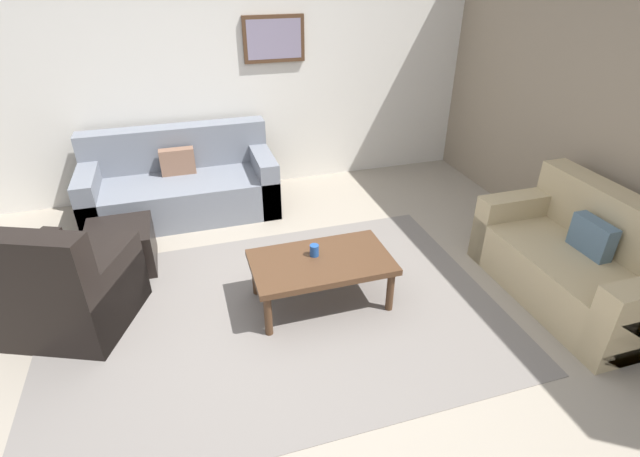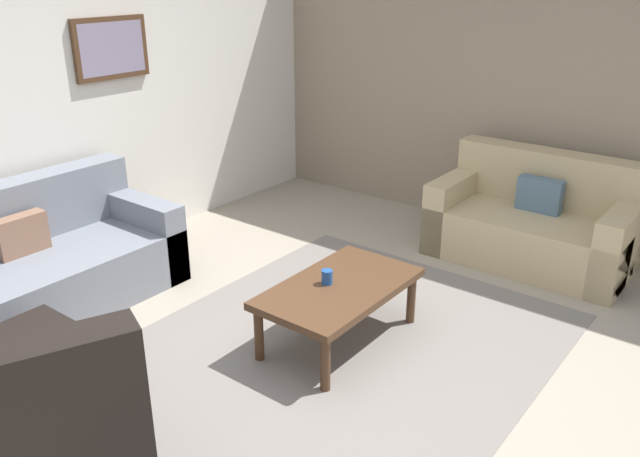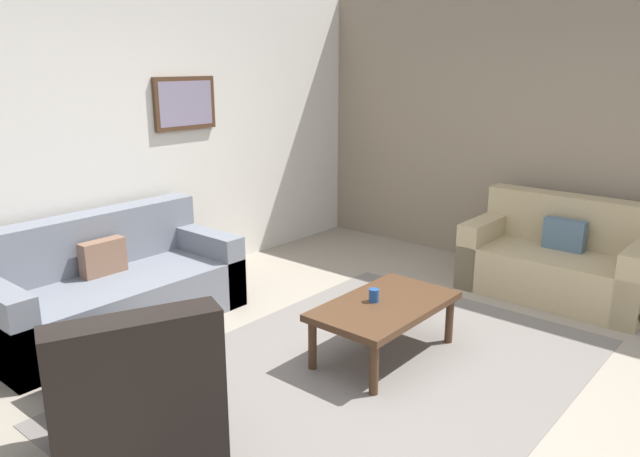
{
  "view_description": "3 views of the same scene",
  "coord_description": "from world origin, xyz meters",
  "views": [
    {
      "loc": [
        -0.52,
        -2.89,
        2.48
      ],
      "look_at": [
        0.42,
        0.2,
        0.61
      ],
      "focal_mm": 26.58,
      "sensor_mm": 36.0,
      "label": 1
    },
    {
      "loc": [
        -2.61,
        -2.09,
        2.32
      ],
      "look_at": [
        0.39,
        0.22,
        0.76
      ],
      "focal_mm": 36.22,
      "sensor_mm": 36.0,
      "label": 2
    },
    {
      "loc": [
        -2.96,
        -2.18,
        2.07
      ],
      "look_at": [
        0.27,
        0.57,
        0.89
      ],
      "focal_mm": 33.9,
      "sensor_mm": 36.0,
      "label": 3
    }
  ],
  "objects": [
    {
      "name": "ground_plane",
      "position": [
        0.0,
        0.0,
        0.0
      ],
      "size": [
        8.0,
        8.0,
        0.0
      ],
      "primitive_type": "plane",
      "color": "gray"
    },
    {
      "name": "rear_partition",
      "position": [
        0.0,
        2.6,
        1.4
      ],
      "size": [
        6.0,
        0.12,
        2.8
      ],
      "primitive_type": "cube",
      "color": "silver",
      "rests_on": "ground_plane"
    },
    {
      "name": "stone_feature_panel",
      "position": [
        3.0,
        0.0,
        1.4
      ],
      "size": [
        0.12,
        5.2,
        2.8
      ],
      "primitive_type": "cube",
      "color": "gray",
      "rests_on": "ground_plane"
    },
    {
      "name": "area_rug",
      "position": [
        0.0,
        0.0,
        0.0
      ],
      "size": [
        3.52,
        2.42,
        0.01
      ],
      "primitive_type": "cube",
      "color": "slate",
      "rests_on": "ground_plane"
    },
    {
      "name": "couch_main",
      "position": [
        -0.59,
        2.09,
        0.3
      ],
      "size": [
        1.98,
        0.93,
        0.88
      ],
      "color": "slate",
      "rests_on": "ground_plane"
    },
    {
      "name": "couch_loveseat",
      "position": [
        2.46,
        -0.46,
        0.3
      ],
      "size": [
        0.86,
        1.58,
        0.88
      ],
      "color": "tan",
      "rests_on": "ground_plane"
    },
    {
      "name": "armchair_leather",
      "position": [
        -1.5,
        0.31,
        0.31
      ],
      "size": [
        1.05,
        1.05,
        0.95
      ],
      "color": "black",
      "rests_on": "ground_plane"
    },
    {
      "name": "ottoman",
      "position": [
        -1.18,
        1.07,
        0.2
      ],
      "size": [
        0.56,
        0.56,
        0.4
      ],
      "primitive_type": "cube",
      "color": "black",
      "rests_on": "ground_plane"
    },
    {
      "name": "coffee_table",
      "position": [
        0.39,
        0.06,
        0.36
      ],
      "size": [
        1.1,
        0.64,
        0.41
      ],
      "color": "#472D1C",
      "rests_on": "ground_plane"
    },
    {
      "name": "cup",
      "position": [
        0.36,
        0.13,
        0.46
      ],
      "size": [
        0.07,
        0.07,
        0.09
      ],
      "primitive_type": "cylinder",
      "color": "#1E478C",
      "rests_on": "coffee_table"
    },
    {
      "name": "framed_artwork",
      "position": [
        0.61,
        2.51,
        1.69
      ],
      "size": [
        0.68,
        0.04,
        0.49
      ],
      "color": "#472D1C"
    }
  ]
}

